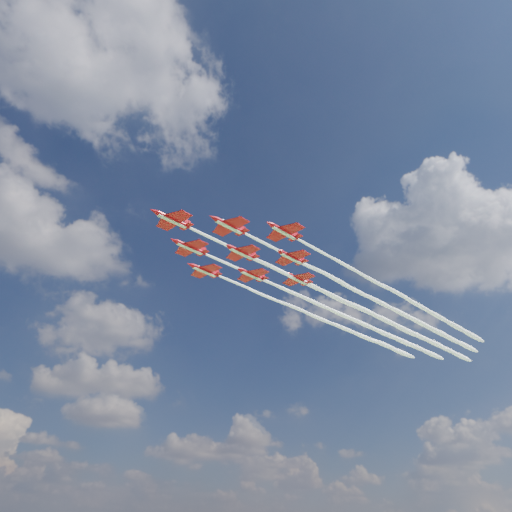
% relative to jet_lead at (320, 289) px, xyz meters
% --- Properties ---
extents(jet_lead, '(107.46, 40.67, 2.73)m').
position_rel_jet_lead_xyz_m(jet_lead, '(0.00, 0.00, 0.00)').
color(jet_lead, red).
extents(jet_row2_port, '(107.46, 40.67, 2.73)m').
position_rel_jet_lead_xyz_m(jet_row2_port, '(12.53, -3.27, 0.00)').
color(jet_row2_port, red).
extents(jet_row2_starb, '(107.46, 40.67, 2.73)m').
position_rel_jet_lead_xyz_m(jet_row2_starb, '(7.83, 10.32, 0.00)').
color(jet_row2_starb, red).
extents(jet_row3_port, '(107.46, 40.67, 2.73)m').
position_rel_jet_lead_xyz_m(jet_row3_port, '(25.06, -6.54, 0.00)').
color(jet_row3_port, red).
extents(jet_row3_centre, '(107.46, 40.67, 2.73)m').
position_rel_jet_lead_xyz_m(jet_row3_centre, '(20.36, 7.05, 0.00)').
color(jet_row3_centre, red).
extents(jet_row3_starb, '(107.46, 40.67, 2.73)m').
position_rel_jet_lead_xyz_m(jet_row3_starb, '(15.65, 20.63, 0.00)').
color(jet_row3_starb, red).
extents(jet_row4_port, '(107.46, 40.67, 2.73)m').
position_rel_jet_lead_xyz_m(jet_row4_port, '(32.88, 3.78, 0.00)').
color(jet_row4_port, red).
extents(jet_row4_starb, '(107.46, 40.67, 2.73)m').
position_rel_jet_lead_xyz_m(jet_row4_starb, '(28.18, 17.36, 0.00)').
color(jet_row4_starb, red).
extents(jet_tail, '(107.46, 40.67, 2.73)m').
position_rel_jet_lead_xyz_m(jet_tail, '(40.71, 14.09, 0.00)').
color(jet_tail, red).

